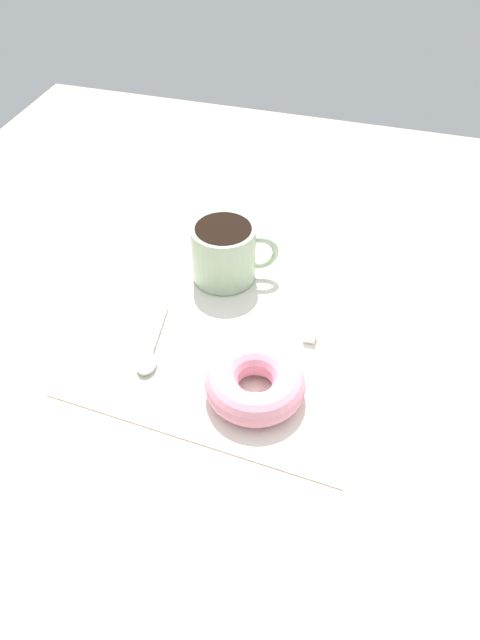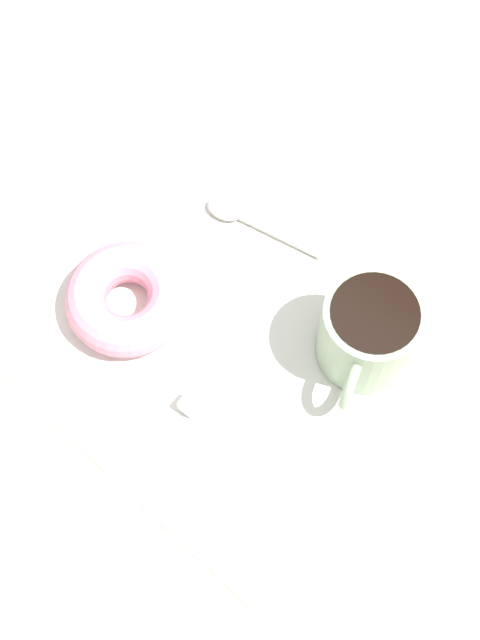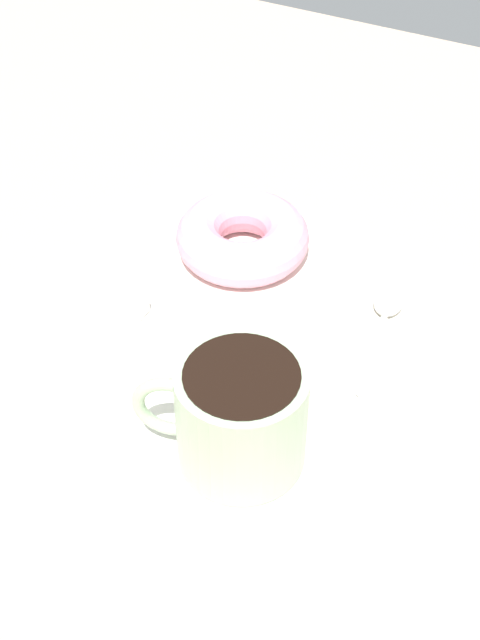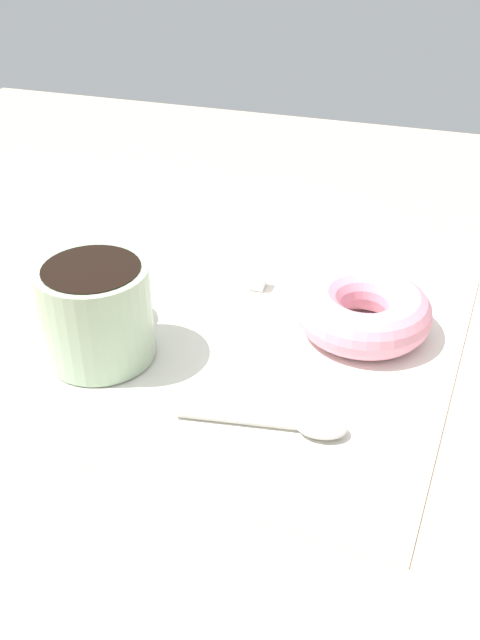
{
  "view_description": "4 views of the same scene",
  "coord_description": "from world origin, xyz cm",
  "views": [
    {
      "loc": [
        15.62,
        -56.27,
        55.8
      ],
      "look_at": [
        -0.21,
        -2.34,
        2.3
      ],
      "focal_mm": 35.0,
      "sensor_mm": 36.0,
      "label": 1
    },
    {
      "loc": [
        25.91,
        17.91,
        75.02
      ],
      "look_at": [
        -0.21,
        -2.34,
        2.3
      ],
      "focal_mm": 50.0,
      "sensor_mm": 36.0,
      "label": 2
    },
    {
      "loc": [
        -22.77,
        41.98,
        48.91
      ],
      "look_at": [
        -0.21,
        -2.34,
        2.3
      ],
      "focal_mm": 50.0,
      "sensor_mm": 36.0,
      "label": 3
    },
    {
      "loc": [
        -46.62,
        -17.14,
        34.65
      ],
      "look_at": [
        -0.21,
        -2.34,
        2.3
      ],
      "focal_mm": 40.0,
      "sensor_mm": 36.0,
      "label": 4
    }
  ],
  "objects": [
    {
      "name": "spoon",
      "position": [
        -9.45,
        -9.67,
        0.7
      ],
      "size": [
        3.23,
        12.36,
        0.9
      ],
      "color": "#B7B2A8",
      "rests_on": "napkin"
    },
    {
      "name": "napkin",
      "position": [
        -0.21,
        -2.34,
        0.15
      ],
      "size": [
        37.46,
        37.46,
        0.3
      ],
      "primitive_type": "cube",
      "rotation": [
        0.0,
        0.0,
        -0.08
      ],
      "color": "white",
      "rests_on": "ground_plane"
    },
    {
      "name": "coffee_cup",
      "position": [
        -5.3,
        7.83,
        4.45
      ],
      "size": [
        11.66,
        8.74,
        8.01
      ],
      "color": "#9EB793",
      "rests_on": "napkin"
    },
    {
      "name": "ground_plane",
      "position": [
        0.0,
        0.0,
        -1.0
      ],
      "size": [
        120.0,
        120.0,
        2.0
      ],
      "primitive_type": "cube",
      "color": "tan"
    },
    {
      "name": "sugar_cube",
      "position": [
        8.52,
        -1.2,
        1.04
      ],
      "size": [
        1.48,
        1.48,
        1.48
      ],
      "primitive_type": "cube",
      "color": "white",
      "rests_on": "napkin"
    },
    {
      "name": "donut",
      "position": [
        4.35,
        -11.77,
        2.22
      ],
      "size": [
        11.42,
        11.42,
        3.83
      ],
      "primitive_type": "torus",
      "color": "pink",
      "rests_on": "napkin"
    }
  ]
}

